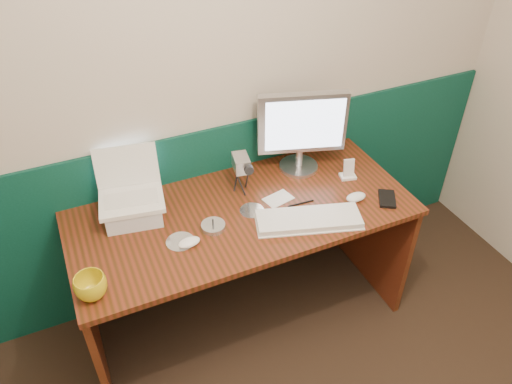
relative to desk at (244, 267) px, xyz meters
name	(u,v)px	position (x,y,z in m)	size (l,w,h in m)	color
back_wall	(192,84)	(-0.09, 0.37, 0.88)	(3.50, 0.04, 2.50)	#C1B4A3
wainscot	(203,212)	(-0.09, 0.36, 0.12)	(3.48, 0.02, 1.00)	#073529
desk	(244,267)	(0.00, 0.00, 0.00)	(1.60, 0.70, 0.75)	#381E0A
laptop_riser	(133,210)	(-0.47, 0.16, 0.42)	(0.25, 0.21, 0.09)	silver
laptop	(128,182)	(-0.47, 0.16, 0.58)	(0.28, 0.22, 0.24)	white
monitor	(301,131)	(0.40, 0.21, 0.59)	(0.44, 0.13, 0.44)	#BABABF
keyboard	(309,220)	(0.24, -0.19, 0.39)	(0.47, 0.16, 0.03)	white
mouse_right	(356,197)	(0.53, -0.14, 0.39)	(0.10, 0.06, 0.03)	silver
mouse_left	(189,242)	(-0.30, -0.11, 0.39)	(0.10, 0.06, 0.03)	white
mug	(91,287)	(-0.72, -0.23, 0.42)	(0.13, 0.13, 0.10)	gold
camcorder	(241,173)	(0.05, 0.14, 0.48)	(0.10, 0.14, 0.21)	silver
cd_spindle	(213,226)	(-0.17, -0.05, 0.39)	(0.11, 0.11, 0.02)	silver
cd_loose_a	(180,241)	(-0.33, -0.08, 0.38)	(0.13, 0.13, 0.00)	silver
cd_loose_b	(252,210)	(0.04, -0.01, 0.38)	(0.11, 0.11, 0.00)	silver
pen	(301,203)	(0.27, -0.06, 0.38)	(0.01, 0.01, 0.13)	black
papers	(278,199)	(0.19, 0.01, 0.38)	(0.13, 0.09, 0.00)	white
dock	(348,176)	(0.59, 0.03, 0.38)	(0.08, 0.06, 0.01)	white
music_player	(349,168)	(0.59, 0.03, 0.44)	(0.05, 0.01, 0.09)	silver
pda	(387,199)	(0.66, -0.21, 0.38)	(0.08, 0.13, 0.02)	black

